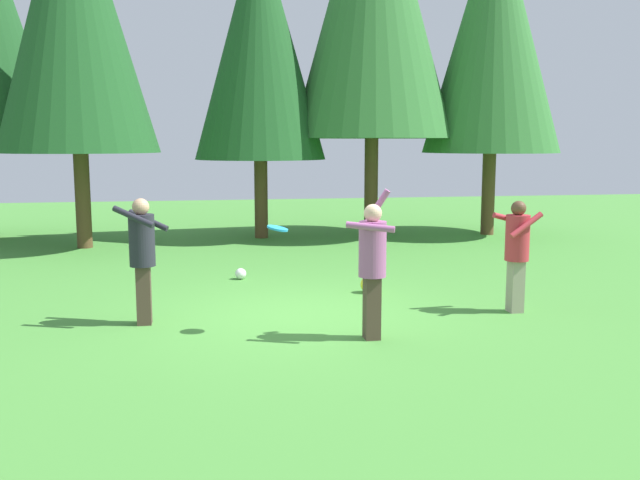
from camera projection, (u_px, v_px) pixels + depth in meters
ground_plane at (296, 316)px, 9.71m from camera, size 40.00×40.00×0.00m
person_thrower at (372, 259)px, 8.46m from camera, size 0.63×0.63×1.86m
person_catcher at (142, 250)px, 9.15m from camera, size 0.72×0.67×1.70m
person_bystander at (517, 247)px, 9.83m from camera, size 0.60×0.55×1.61m
frisbee at (278, 228)px, 8.67m from camera, size 0.34×0.34×0.08m
ball_yellow at (369, 284)px, 11.20m from camera, size 0.27×0.27×0.27m
ball_white at (241, 274)px, 12.31m from camera, size 0.20×0.20×0.20m
tree_center at (259, 42)px, 17.00m from camera, size 3.27×3.27×7.81m
tree_far_right at (494, 30)px, 17.57m from camera, size 3.53×3.53×8.42m
tree_left at (74, 9)px, 15.25m from camera, size 3.58×3.58×8.56m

